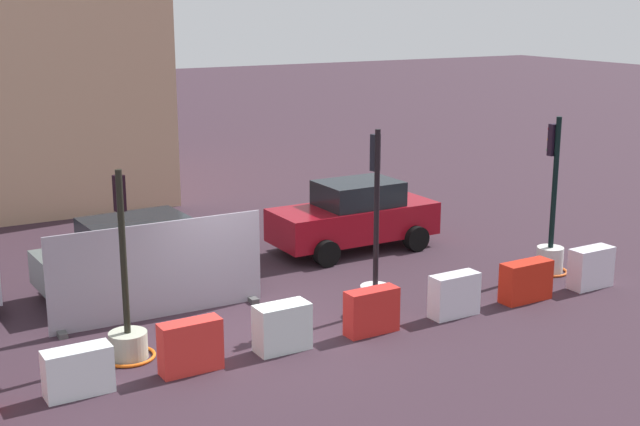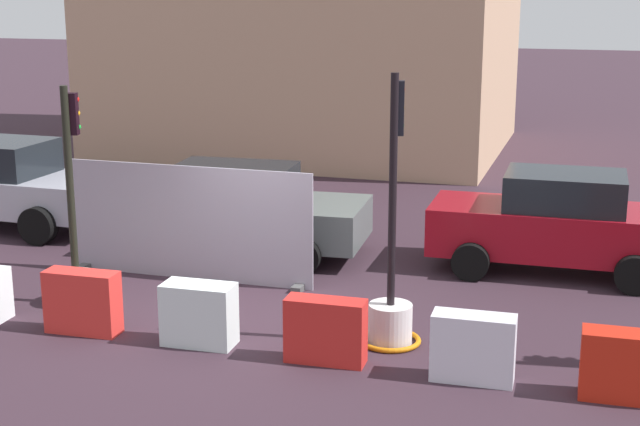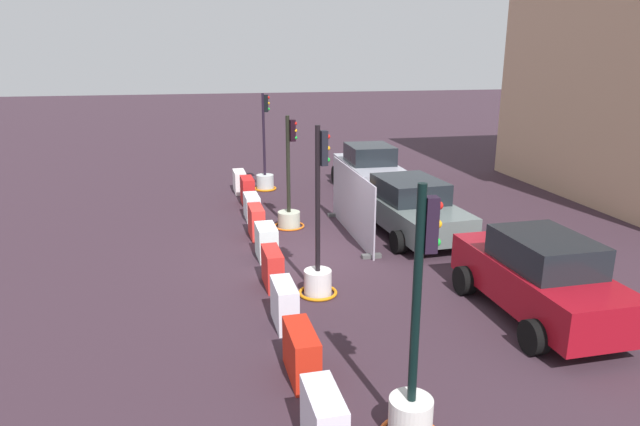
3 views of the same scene
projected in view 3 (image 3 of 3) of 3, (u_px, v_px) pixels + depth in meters
ground_plane at (309, 255)px, 14.36m from camera, size 120.00×120.00×0.00m
traffic_light_0 at (265, 176)px, 21.09m from camera, size 0.85×0.85×3.60m
traffic_light_1 at (289, 209)px, 16.54m from camera, size 0.92×0.92×3.30m
traffic_light_2 at (318, 267)px, 11.88m from camera, size 0.85×0.85×3.64m
traffic_light_3 at (412, 392)px, 7.38m from camera, size 0.84×0.84×3.53m
construction_barrier_0 at (240, 182)px, 20.73m from camera, size 1.10×0.44×0.80m
construction_barrier_1 at (248, 191)px, 19.09m from camera, size 1.05×0.43×0.92m
construction_barrier_2 at (252, 207)px, 17.41m from camera, size 1.06×0.46×0.76m
construction_barrier_3 at (256, 222)px, 15.66m from camera, size 1.05×0.40×0.88m
construction_barrier_4 at (266, 242)px, 14.06m from camera, size 0.98×0.50×0.85m
construction_barrier_5 at (273, 268)px, 12.36m from camera, size 1.04×0.39×0.84m
construction_barrier_6 at (284, 304)px, 10.58m from camera, size 1.02×0.42×0.85m
construction_barrier_7 at (301, 353)px, 8.88m from camera, size 1.13×0.44×0.83m
construction_barrier_8 at (324, 422)px, 7.19m from camera, size 1.01×0.45×0.87m
car_red_compact at (539, 277)px, 10.82m from camera, size 4.14×2.06×1.70m
car_silver_hatchback at (370, 169)px, 20.81m from camera, size 4.53×2.23×1.73m
car_grey_saloon at (411, 207)px, 15.87m from camera, size 4.51×2.43×1.58m
site_fence_panel at (352, 204)px, 15.72m from camera, size 4.25×0.50×1.89m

